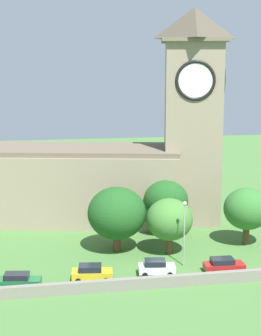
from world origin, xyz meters
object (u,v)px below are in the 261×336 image
tree_churchyard (169,220)px  car_red (224,265)px  car_yellow (92,273)px  car_white (156,267)px  streetlamp_west_mid (184,224)px  car_green (18,281)px  tree_by_tower (166,201)px  church (113,162)px  tree_riverside_west (247,209)px  tree_riverside_east (117,213)px

tree_churchyard → car_red: bearing=-57.4°
car_yellow → car_white: size_ratio=1.08×
streetlamp_west_mid → tree_churchyard: bearing=98.5°
car_green → streetlamp_west_mid: (18.91, 3.26, 4.25)m
car_white → tree_by_tower: bearing=72.1°
car_white → tree_by_tower: 15.35m
car_red → tree_churchyard: 9.18m
tree_by_tower → streetlamp_west_mid: bearing=-93.7°
car_green → car_yellow: size_ratio=1.03×
car_green → car_red: (22.82, 0.52, -0.01)m
car_green → streetlamp_west_mid: size_ratio=0.62×
car_red → streetlamp_west_mid: 6.40m
church → car_white: church is taller
car_yellow → tree_riverside_west: tree_riverside_west is taller
car_green → tree_riverside_west: bearing=17.8°
car_yellow → tree_riverside_east: 10.74m
car_yellow → car_white: bearing=2.3°
car_yellow → car_white: 7.31m
car_red → tree_by_tower: size_ratio=0.60×
tree_churchyard → streetlamp_west_mid: bearing=-81.5°
tree_riverside_west → tree_by_tower: bearing=148.2°
church → car_yellow: size_ratio=8.39×
car_white → tree_riverside_east: bearing=109.5°
tree_churchyard → tree_by_tower: tree_by_tower is taller
car_red → tree_riverside_east: tree_riverside_east is taller
car_red → car_white: bearing=176.0°
car_red → tree_riverside_west: (6.24, 8.83, 3.94)m
car_red → streetlamp_west_mid: streetlamp_west_mid is taller
church → car_green: church is taller
streetlamp_west_mid → tree_by_tower: bearing=86.3°
car_green → tree_riverside_west: 30.78m
car_white → tree_riverside_east: size_ratio=0.52×
car_white → tree_riverside_east: tree_riverside_east is taller
car_yellow → tree_churchyard: bearing=33.4°
car_white → car_yellow: bearing=-177.7°
car_white → tree_churchyard: size_ratio=0.61×
car_yellow → tree_churchyard: size_ratio=0.66×
car_green → tree_churchyard: 20.11m
streetlamp_west_mid → tree_riverside_west: size_ratio=1.03×
car_yellow → car_white: car_white is taller
tree_churchyard → tree_riverside_east: tree_riverside_east is taller
tree_churchyard → tree_riverside_east: 6.61m
car_green → tree_riverside_east: bearing=39.2°
car_white → tree_churchyard: 8.09m
church → car_yellow: 25.25m
streetlamp_west_mid → tree_riverside_west: (10.15, 6.09, -0.32)m
car_green → tree_riverside_west: size_ratio=0.63×
car_yellow → tree_churchyard: 12.98m
tree_riverside_west → tree_riverside_east: (-17.03, 0.44, 0.13)m
tree_by_tower → car_yellow: bearing=-129.5°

